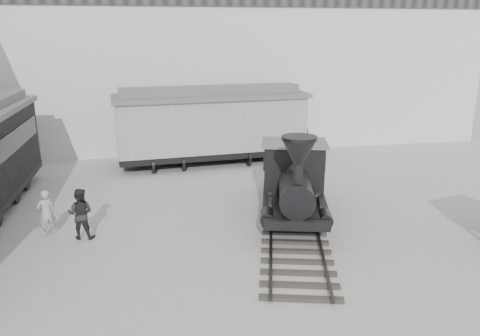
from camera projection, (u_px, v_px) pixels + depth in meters
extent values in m
plane|color=#9E9E9B|center=(266.00, 268.00, 13.81)|extent=(90.00, 90.00, 0.00)
cube|color=silver|center=(203.00, 54.00, 26.39)|extent=(34.00, 2.40, 11.00)
cube|color=#28231F|center=(293.00, 225.00, 16.70)|extent=(4.73, 10.35, 0.18)
cube|color=#2D2D30|center=(271.00, 223.00, 16.73)|extent=(2.69, 9.80, 0.07)
cube|color=#2D2D30|center=(316.00, 224.00, 16.63)|extent=(2.69, 9.80, 0.07)
cylinder|color=black|center=(270.00, 212.00, 16.03)|extent=(0.44, 1.20, 1.21)
cylinder|color=black|center=(320.00, 213.00, 15.92)|extent=(0.44, 1.20, 1.21)
cylinder|color=black|center=(270.00, 198.00, 17.40)|extent=(0.44, 1.20, 1.21)
cylinder|color=black|center=(316.00, 199.00, 17.29)|extent=(0.44, 1.20, 1.21)
cube|color=black|center=(294.00, 201.00, 16.62)|extent=(3.15, 4.39, 0.31)
cylinder|color=black|center=(296.00, 190.00, 15.69)|extent=(1.71, 2.73, 1.10)
cylinder|color=black|center=(298.00, 174.00, 14.50)|extent=(0.35, 0.35, 0.66)
cone|color=black|center=(299.00, 152.00, 14.30)|extent=(1.29, 1.29, 0.77)
sphere|color=black|center=(295.00, 171.00, 15.96)|extent=(0.57, 0.57, 0.57)
cube|color=black|center=(294.00, 167.00, 17.29)|extent=(2.46, 1.99, 1.71)
cube|color=slate|center=(294.00, 143.00, 17.04)|extent=(2.72, 2.26, 0.09)
cube|color=black|center=(291.00, 167.00, 19.36)|extent=(2.48, 2.64, 0.99)
cylinder|color=black|center=(165.00, 158.00, 24.11)|extent=(2.19, 1.01, 0.85)
cylinder|color=black|center=(256.00, 152.00, 25.37)|extent=(2.19, 1.01, 0.85)
cube|color=black|center=(212.00, 151.00, 24.68)|extent=(9.76, 3.39, 0.32)
cube|color=#9E9A92|center=(211.00, 123.00, 24.26)|extent=(9.77, 3.50, 2.66)
cube|color=slate|center=(211.00, 96.00, 23.86)|extent=(10.11, 3.84, 0.21)
cube|color=slate|center=(211.00, 90.00, 23.78)|extent=(9.23, 1.98, 0.38)
imported|color=#AFABA2|center=(46.00, 213.00, 15.83)|extent=(0.71, 0.62, 1.63)
imported|color=#242426|center=(80.00, 214.00, 15.61)|extent=(0.96, 0.81, 1.76)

